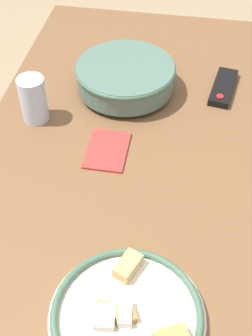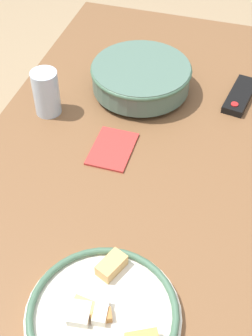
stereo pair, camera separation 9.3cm
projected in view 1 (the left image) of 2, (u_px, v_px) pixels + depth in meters
ground_plane at (129, 316)px, 1.63m from camera, size 8.00×8.00×0.00m
dining_table at (131, 199)px, 1.17m from camera, size 1.60×0.82×0.71m
noodle_bowl at (125, 76)px, 1.31m from camera, size 0.28×0.28×0.08m
food_plate at (128, 315)px, 0.85m from camera, size 0.29×0.29×0.05m
tv_remote at (223, 87)px, 1.34m from camera, size 0.18×0.08×0.02m
drinking_glass at (33, 99)px, 1.22m from camera, size 0.07×0.07×0.13m
folded_napkin at (107, 150)px, 1.17m from camera, size 0.14×0.10×0.01m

